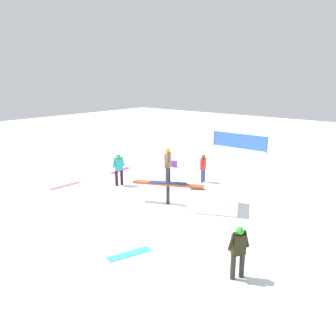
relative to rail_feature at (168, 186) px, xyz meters
name	(u,v)px	position (x,y,z in m)	size (l,w,h in m)	color
ground_plane	(168,203)	(0.00, 0.00, -0.71)	(60.00, 60.00, 0.00)	white
rail_feature	(168,186)	(0.00, 0.00, 0.00)	(2.64, 1.45, 0.82)	black
snow_kicker_ramp	(214,199)	(-1.60, -0.76, -0.36)	(1.80, 1.50, 0.68)	white
main_rider_on_rail	(168,166)	(0.00, 0.00, 0.81)	(1.41, 0.92, 1.39)	navy
bystander_red	(203,167)	(0.45, -3.10, 0.04)	(0.25, 0.58, 1.33)	#374373
bystander_black	(238,250)	(-4.41, 2.73, 0.06)	(0.37, 0.55, 1.36)	#252820
bystander_teal	(119,168)	(3.13, -0.33, 0.11)	(0.29, 0.59, 1.44)	black
loose_snowboard_coral	(65,186)	(4.92, 1.31, -0.69)	(1.47, 0.28, 0.02)	#EC5F5E
loose_snowboard_magenta	(120,170)	(4.86, -1.97, -0.69)	(1.41, 0.28, 0.02)	#C12E95
loose_snowboard_cyan	(129,254)	(-1.59, 3.62, -0.69)	(1.25, 0.28, 0.02)	#31B4CF
backpack_on_snow	(174,164)	(3.14, -4.37, -0.54)	(0.30, 0.22, 0.34)	purple
safety_fence	(239,141)	(2.50, -10.60, -0.11)	(3.99, 0.12, 1.10)	blue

